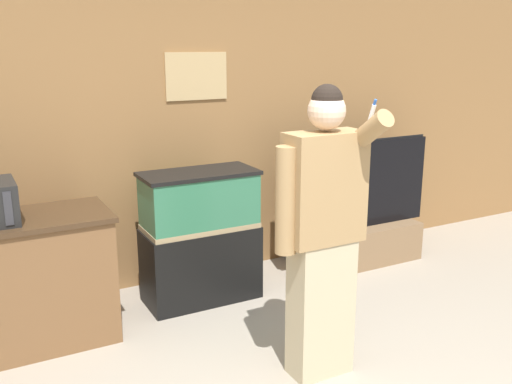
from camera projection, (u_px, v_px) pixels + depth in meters
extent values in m
cube|color=olive|center=(174.00, 132.00, 4.77)|extent=(10.00, 0.06, 2.60)
cube|color=tan|center=(196.00, 76.00, 4.72)|extent=(0.54, 0.02, 0.39)
cube|color=#2D2D33|center=(8.00, 209.00, 3.47)|extent=(0.05, 0.01, 0.21)
cube|color=black|center=(201.00, 264.00, 4.58)|extent=(0.90, 0.44, 0.60)
cube|color=#937F5B|center=(200.00, 226.00, 4.50)|extent=(0.87, 0.42, 0.04)
cube|color=#2D6B4C|center=(200.00, 200.00, 4.45)|extent=(0.86, 0.42, 0.44)
cube|color=black|center=(199.00, 173.00, 4.39)|extent=(0.90, 0.44, 0.03)
cube|color=brown|center=(356.00, 246.00, 5.34)|extent=(1.28, 0.40, 0.36)
cube|color=black|center=(359.00, 186.00, 5.20)|extent=(1.51, 0.05, 0.80)
cube|color=black|center=(357.00, 185.00, 5.22)|extent=(1.54, 0.01, 0.83)
cube|color=#BCAD89|center=(321.00, 308.00, 3.52)|extent=(0.38, 0.21, 0.87)
cube|color=#A37F51|center=(324.00, 188.00, 3.32)|extent=(0.47, 0.23, 0.66)
sphere|color=beige|center=(327.00, 111.00, 3.21)|extent=(0.22, 0.22, 0.22)
sphere|color=black|center=(327.00, 100.00, 3.19)|extent=(0.18, 0.18, 0.18)
cylinder|color=#A37F51|center=(286.00, 201.00, 3.22)|extent=(0.12, 0.12, 0.62)
cylinder|color=#A37F51|center=(368.00, 133.00, 3.20)|extent=(0.11, 0.34, 0.29)
cylinder|color=white|center=(372.00, 114.00, 3.16)|extent=(0.02, 0.06, 0.11)
cylinder|color=#2856B2|center=(375.00, 104.00, 3.13)|extent=(0.02, 0.03, 0.05)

